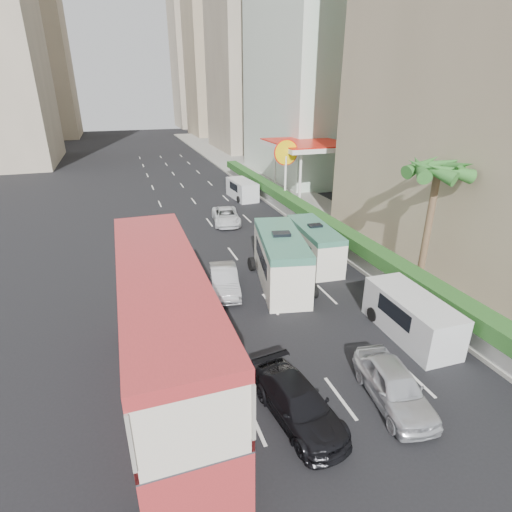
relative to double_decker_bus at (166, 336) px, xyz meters
name	(u,v)px	position (x,y,z in m)	size (l,w,h in m)	color
ground_plane	(324,362)	(6.00, 0.00, -2.53)	(200.00, 200.00, 0.00)	black
double_decker_bus	(166,336)	(0.00, 0.00, 0.00)	(2.50, 11.00, 5.06)	#B32D2F
car_silver_lane_a	(225,291)	(3.77, 7.09, -2.53)	(1.38, 3.96, 1.30)	silver
car_silver_lane_b	(391,401)	(7.24, -2.69, -2.53)	(1.60, 3.98, 1.36)	silver
car_black	(298,418)	(3.81, -2.37, -2.53)	(1.71, 4.21, 1.22)	black
van_asset	(226,223)	(6.84, 18.35, -2.53)	(1.99, 4.32, 1.20)	silver
minibus_near	(281,260)	(6.96, 7.04, -1.11)	(2.14, 6.43, 2.85)	silver
minibus_far	(314,245)	(9.96, 8.99, -1.34)	(1.79, 5.38, 2.38)	silver
panel_van_near	(411,316)	(10.46, 0.52, -1.60)	(1.87, 4.67, 1.87)	silver
panel_van_far	(242,190)	(10.35, 25.43, -1.64)	(1.77, 4.43, 1.77)	silver
sidewalk	(287,195)	(15.00, 25.00, -2.44)	(6.00, 120.00, 0.18)	#99968C
kerb_wall	(311,225)	(12.20, 14.00, -1.85)	(0.30, 44.00, 1.00)	silver
hedge	(311,214)	(12.20, 14.00, -1.00)	(1.10, 44.00, 0.70)	#2D6626
palm_tree	(428,230)	(13.80, 4.00, 0.85)	(0.36, 0.36, 6.40)	brown
shell_station	(306,171)	(16.00, 23.00, 0.22)	(6.50, 8.00, 5.50)	silver
tower_far_a	(220,26)	(23.00, 82.00, 19.47)	(14.00, 14.00, 44.00)	tan
tower_far_b	(200,46)	(23.00, 104.00, 17.47)	(14.00, 14.00, 40.00)	tan
tower_left_b	(18,17)	(-16.00, 90.00, 20.47)	(16.00, 16.00, 46.00)	tan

